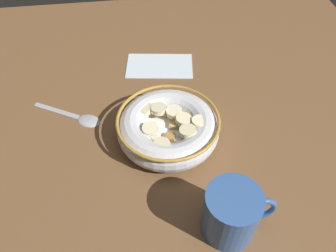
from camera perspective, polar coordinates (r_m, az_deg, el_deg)
name	(u,v)px	position (r cm, az deg, el deg)	size (l,w,h in cm)	color
ground_plane	(168,141)	(60.25, 0.00, -2.55)	(104.97, 104.97, 2.00)	brown
cereal_bowl	(168,127)	(57.46, 0.01, -0.23)	(17.97, 17.97, 5.03)	silver
spoon	(81,117)	(64.46, -14.89, 1.47)	(13.59, 8.87, 0.80)	#A5A5AD
coffee_mug	(232,213)	(47.40, 11.02, -14.57)	(10.45, 7.76, 8.16)	#335999
folded_napkin	(159,66)	(74.44, -1.48, 10.43)	(14.56, 8.73, 0.30)	silver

